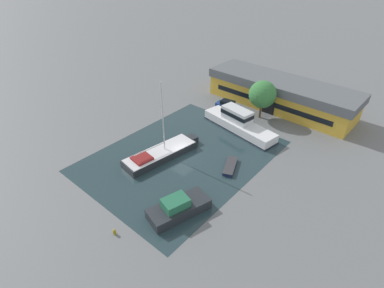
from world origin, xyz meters
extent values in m
plane|color=slate|center=(0.00, 0.00, 0.00)|extent=(440.00, 440.00, 0.00)
cube|color=#23383D|center=(0.00, 0.00, 0.00)|extent=(20.85, 27.53, 0.01)
cube|color=gold|center=(2.96, 24.04, 1.84)|extent=(27.23, 8.77, 3.67)
cube|color=#565B60|center=(2.96, 24.04, 4.46)|extent=(28.05, 9.04, 1.58)
cube|color=black|center=(2.86, 19.96, 1.29)|extent=(2.40, 0.12, 2.57)
cube|color=black|center=(2.86, 19.97, 2.02)|extent=(22.98, 0.59, 0.92)
cylinder|color=brown|center=(2.51, 17.74, 1.33)|extent=(0.36, 0.36, 2.65)
sphere|color=#387A3D|center=(2.51, 17.74, 4.43)|extent=(4.73, 4.73, 4.73)
cube|color=navy|center=(-3.43, 16.46, 0.70)|extent=(4.90, 2.39, 0.83)
cube|color=black|center=(-3.61, 16.44, 1.46)|extent=(2.63, 1.88, 0.69)
cube|color=black|center=(-2.39, 16.60, 1.42)|extent=(0.23, 1.41, 0.55)
cylinder|color=black|center=(-2.09, 17.44, 0.30)|extent=(0.62, 0.28, 0.60)
cylinder|color=black|center=(-1.88, 15.87, 0.30)|extent=(0.62, 0.28, 0.60)
cylinder|color=black|center=(-4.97, 17.05, 0.30)|extent=(0.62, 0.28, 0.60)
cylinder|color=black|center=(-4.76, 15.49, 0.30)|extent=(0.62, 0.28, 0.60)
cube|color=#23282D|center=(-2.23, -2.38, 0.51)|extent=(4.94, 11.54, 1.01)
cube|color=#23282D|center=(-1.35, 3.74, 0.51)|extent=(1.67, 1.41, 1.01)
cube|color=silver|center=(-2.23, -2.38, 1.05)|extent=(4.74, 11.08, 0.08)
cylinder|color=silver|center=(-2.11, -1.55, 6.21)|extent=(0.16, 0.16, 10.23)
cylinder|color=silver|center=(-2.48, -4.04, 2.19)|extent=(0.84, 4.99, 0.12)
cube|color=maroon|center=(-2.68, -5.42, 1.24)|extent=(2.69, 2.77, 0.30)
cube|color=white|center=(2.18, 11.49, 0.79)|extent=(13.85, 5.54, 1.56)
cube|color=black|center=(2.18, 11.49, 0.15)|extent=(13.99, 5.63, 0.18)
cube|color=silver|center=(1.51, 11.61, 2.63)|extent=(5.45, 3.19, 2.11)
cube|color=black|center=(1.51, 11.61, 2.84)|extent=(5.57, 3.27, 0.67)
cube|color=#19234C|center=(6.91, 2.11, 0.22)|extent=(2.81, 4.24, 0.43)
cube|color=#333338|center=(6.91, 2.11, 0.47)|extent=(2.94, 4.42, 0.08)
cube|color=#23282D|center=(7.23, -8.64, 0.63)|extent=(4.78, 7.72, 1.25)
cube|color=#236647|center=(7.11, -9.05, 1.78)|extent=(2.76, 3.33, 1.05)
cylinder|color=olive|center=(4.09, -15.35, 0.20)|extent=(0.30, 0.30, 0.40)
sphere|color=olive|center=(4.09, -15.35, 0.49)|extent=(0.33, 0.33, 0.33)
camera|label=1|loc=(24.21, -26.14, 25.61)|focal=28.00mm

